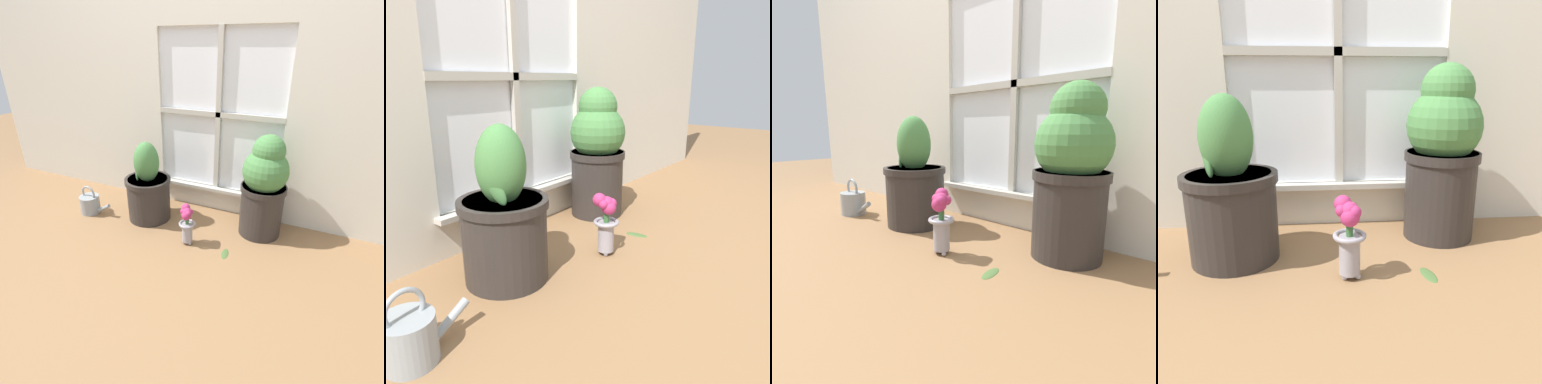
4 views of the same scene
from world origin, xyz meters
TOP-DOWN VIEW (x-y plane):
  - ground_plane at (0.00, 0.00)m, footprint 10.00×10.00m
  - wall_with_window at (0.00, 0.65)m, footprint 4.40×0.10m
  - potted_plant_left at (-0.41, 0.30)m, footprint 0.34×0.34m
  - potted_plant_right at (0.41, 0.44)m, footprint 0.31×0.31m
  - flower_vase at (0.00, 0.11)m, footprint 0.11×0.11m
  - watering_can at (-0.88, 0.17)m, footprint 0.27×0.15m
  - fallen_leaf at (0.27, 0.10)m, footprint 0.06×0.12m

SIDE VIEW (x-z plane):
  - ground_plane at x=0.00m, z-range 0.00..0.00m
  - fallen_leaf at x=0.27m, z-range 0.00..0.01m
  - watering_can at x=-0.88m, z-range -0.04..0.19m
  - flower_vase at x=0.00m, z-range 0.03..0.31m
  - potted_plant_left at x=-0.41m, z-range -0.06..0.54m
  - potted_plant_right at x=0.41m, z-range 0.00..0.71m
  - wall_with_window at x=0.00m, z-range 0.02..2.52m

